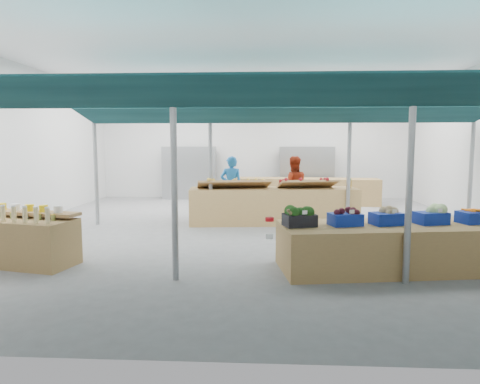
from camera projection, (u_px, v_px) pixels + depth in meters
The scene contains 23 objects.
floor at pixel (249, 230), 10.55m from camera, with size 13.00×13.00×0.00m, color slate.
hall at pixel (251, 124), 11.69m from camera, with size 13.00×13.00×13.00m.
pole_grid at pixel (283, 158), 8.58m from camera, with size 10.00×4.60×3.00m.
awnings at pixel (284, 110), 8.47m from camera, with size 9.50×7.08×0.30m.
back_shelving_left at pixel (189, 173), 16.53m from camera, with size 2.00×0.50×2.00m, color #B23F33.
back_shelving_right at pixel (306, 174), 16.29m from camera, with size 2.00×0.50×2.00m, color #B23F33.
bottle_shelf at pixel (25, 240), 7.45m from camera, with size 1.94×1.42×1.08m.
veg_counter at pixel (398, 247), 7.16m from camera, with size 3.93×1.31×0.76m, color olive.
fruit_counter at pixel (273, 206), 11.38m from camera, with size 4.40×1.05×0.94m, color olive.
far_counter at pixel (305, 191), 15.14m from camera, with size 5.08×1.02×0.91m, color olive.
crate_stack at pixel (385, 247), 7.50m from camera, with size 0.50×0.35×0.60m, color navy.
vendor_left at pixel (231, 186), 12.49m from camera, with size 0.64×0.42×1.76m, color blue.
vendor_right at pixel (293, 187), 12.39m from camera, with size 0.86×0.67×1.76m, color maroon.
crate_broccoli at pixel (300, 217), 6.95m from camera, with size 0.58×0.48×0.35m.
crate_beets at pixel (345, 217), 7.02m from camera, with size 0.58×0.48×0.29m.
crate_celeriac at pixel (387, 216), 7.08m from camera, with size 0.58×0.48×0.31m.
crate_cabbage at pixel (431, 214), 7.15m from camera, with size 0.58×0.48×0.35m.
crate_carrots at pixel (474, 217), 7.23m from camera, with size 0.58×0.48×0.29m.
sparrow at pixel (291, 213), 6.79m from camera, with size 0.12×0.09×0.11m.
pole_ribbon at pixel (270, 221), 5.65m from camera, with size 0.12×0.12×0.28m.
apple_heap_yellow at pixel (234, 182), 11.16m from camera, with size 1.99×1.03×0.27m.
apple_heap_red at pixel (308, 182), 11.23m from camera, with size 1.60×0.96×0.27m.
pineapple at pixel (349, 181), 11.27m from camera, with size 0.14×0.14×0.39m.
Camera 1 is at (0.34, -10.38, 2.08)m, focal length 32.00 mm.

